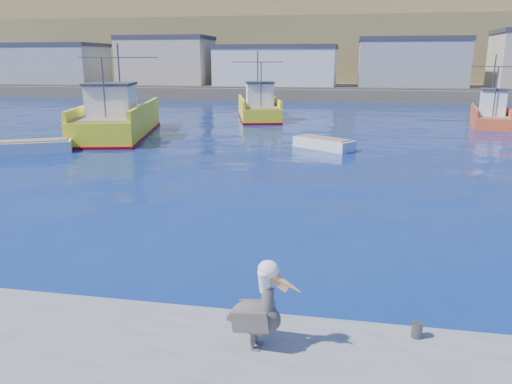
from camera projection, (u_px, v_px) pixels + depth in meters
ground at (281, 274)px, 13.10m from camera, size 260.00×260.00×0.00m
dock_bollards at (287, 318)px, 9.59m from camera, size 36.20×0.20×0.30m
far_shore at (347, 44)px, 114.53m from camera, size 200.00×81.00×24.00m
trawler_yellow_a at (118, 120)px, 36.94m from camera, size 7.26×13.62×6.73m
trawler_yellow_b at (259, 109)px, 47.59m from camera, size 5.97×10.66×6.36m
boat_orange at (490, 115)px, 42.27m from camera, size 3.86×7.51×5.93m
skiff_left at (33, 148)px, 30.18m from camera, size 4.65×3.41×0.96m
skiff_mid at (323, 144)px, 31.62m from camera, size 4.07×3.48×0.87m
pelican at (258, 310)px, 8.71m from camera, size 1.36×0.64×1.67m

